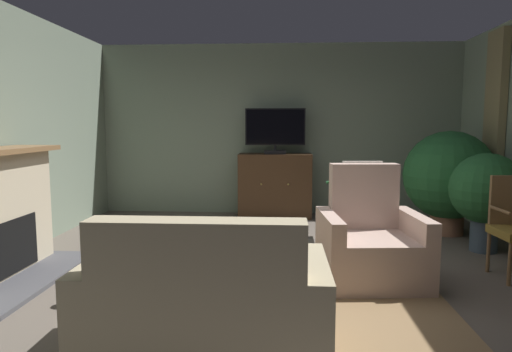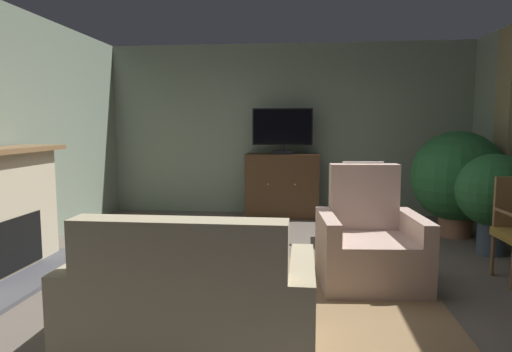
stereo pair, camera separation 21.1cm
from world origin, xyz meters
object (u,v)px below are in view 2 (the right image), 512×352
coffee_table (216,247)px  sofa_floral (193,309)px  potted_plant_small_fern_corner (494,193)px  tv_remote (229,238)px  folded_newspaper (207,243)px  armchair_near_window (369,246)px  potted_plant_on_hearth_side (457,178)px  cat (93,287)px  tv_cabinet (282,187)px  potted_plant_tall_palm_by_window (361,227)px  television (282,130)px

coffee_table → sofa_floral: sofa_floral is taller
coffee_table → potted_plant_small_fern_corner: bearing=23.6°
tv_remote → folded_newspaper: (-0.18, -0.16, -0.01)m
sofa_floral → potted_plant_small_fern_corner: bearing=42.8°
folded_newspaper → armchair_near_window: bearing=20.1°
tv_remote → potted_plant_small_fern_corner: potted_plant_small_fern_corner is taller
sofa_floral → potted_plant_small_fern_corner: (2.83, 2.62, 0.39)m
potted_plant_on_hearth_side → armchair_near_window: bearing=-125.8°
tv_remote → cat: (-1.10, -0.53, -0.32)m
coffee_table → tv_remote: tv_remote is taller
folded_newspaper → sofa_floral: (0.18, -1.28, -0.08)m
coffee_table → cat: coffee_table is taller
tv_cabinet → sofa_floral: 4.52m
potted_plant_small_fern_corner → potted_plant_tall_palm_by_window: potted_plant_small_fern_corner is taller
sofa_floral → coffee_table: bearing=94.8°
armchair_near_window → potted_plant_small_fern_corner: 1.91m
potted_plant_small_fern_corner → potted_plant_tall_palm_by_window: size_ratio=1.27×
folded_newspaper → potted_plant_tall_palm_by_window: potted_plant_tall_palm_by_window is taller
coffee_table → armchair_near_window: 1.43m
potted_plant_small_fern_corner → cat: (-3.94, -1.71, -0.62)m
television → folded_newspaper: 3.36m
sofa_floral → television: bearing=85.5°
potted_plant_small_fern_corner → potted_plant_tall_palm_by_window: (-1.42, 0.35, -0.51)m
television → tv_remote: bearing=-96.8°
tv_remote → potted_plant_on_hearth_side: bearing=-174.6°
coffee_table → tv_remote: (0.11, 0.11, 0.06)m
tv_cabinet → cat: bearing=-112.1°
tv_remote → armchair_near_window: (1.31, 0.09, -0.07)m
cat → coffee_table: bearing=23.1°
folded_newspaper → potted_plant_tall_palm_by_window: bearing=57.2°
potted_plant_on_hearth_side → sofa_floral: bearing=-127.9°
sofa_floral → potted_plant_on_hearth_side: bearing=52.1°
tv_remote → folded_newspaper: bearing=9.8°
coffee_table → potted_plant_tall_palm_by_window: (1.53, 1.64, -0.15)m
tv_cabinet → coffee_table: 3.21m
tv_remote → potted_plant_small_fern_corner: (2.84, 1.18, 0.30)m
cat → sofa_floral: bearing=-39.4°
potted_plant_small_fern_corner → potted_plant_tall_palm_by_window: bearing=166.0°
television → cat: (-1.46, -3.54, -1.31)m
folded_newspaper → armchair_near_window: size_ratio=0.27×
sofa_floral → cat: size_ratio=2.62×
television → armchair_near_window: television is taller
potted_plant_on_hearth_side → cat: size_ratio=2.40×
potted_plant_small_fern_corner → television: bearing=143.6°
tv_remote → potted_plant_on_hearth_side: (2.72, 2.04, 0.37)m
television → sofa_floral: size_ratio=0.62×
coffee_table → sofa_floral: bearing=-85.2°
coffee_table → sofa_floral: size_ratio=0.74×
tv_cabinet → coffee_table: tv_cabinet is taller
folded_newspaper → potted_plant_on_hearth_side: size_ratio=0.21×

